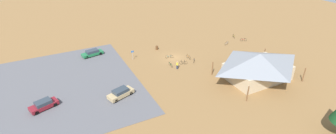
% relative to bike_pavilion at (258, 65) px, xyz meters
% --- Properties ---
extents(ground, '(160.00, 160.00, 0.00)m').
position_rel_bike_pavilion_xyz_m(ground, '(9.90, -14.93, -2.91)').
color(ground, olive).
rests_on(ground, ground).
extents(parking_lot_asphalt, '(32.63, 30.75, 0.05)m').
position_rel_bike_pavilion_xyz_m(parking_lot_asphalt, '(36.68, -13.51, -2.89)').
color(parking_lot_asphalt, '#56565B').
rests_on(parking_lot_asphalt, ground).
extents(bike_pavilion, '(14.02, 10.19, 5.14)m').
position_rel_bike_pavilion_xyz_m(bike_pavilion, '(0.00, 0.00, 0.00)').
color(bike_pavilion, '#C6B28E').
rests_on(bike_pavilion, ground).
extents(trash_bin, '(0.60, 0.60, 0.90)m').
position_rel_bike_pavilion_xyz_m(trash_bin, '(11.36, -20.78, -2.46)').
color(trash_bin, brown).
rests_on(trash_bin, ground).
extents(lot_sign, '(0.56, 0.08, 2.20)m').
position_rel_bike_pavilion_xyz_m(lot_sign, '(18.31, -18.28, -1.50)').
color(lot_sign, '#99999E').
rests_on(lot_sign, ground).
extents(bicycle_black_back_row, '(1.59, 0.74, 0.92)m').
position_rel_bike_pavilion_xyz_m(bicycle_black_back_row, '(9.57, -11.28, -2.51)').
color(bicycle_black_back_row, black).
rests_on(bicycle_black_back_row, ground).
extents(bicycle_green_yard_center, '(0.48, 1.73, 0.86)m').
position_rel_bike_pavilion_xyz_m(bicycle_green_yard_center, '(12.40, -11.69, -2.54)').
color(bicycle_green_yard_center, black).
rests_on(bicycle_green_yard_center, ground).
extents(bicycle_yellow_yard_right, '(0.72, 1.62, 0.87)m').
position_rel_bike_pavilion_xyz_m(bicycle_yellow_yard_right, '(-9.95, -18.48, -2.52)').
color(bicycle_yellow_yard_right, black).
rests_on(bicycle_yellow_yard_right, ground).
extents(bicycle_teal_yard_left, '(1.70, 0.65, 0.80)m').
position_rel_bike_pavilion_xyz_m(bicycle_teal_yard_left, '(10.85, -15.27, -2.55)').
color(bicycle_teal_yard_left, black).
rests_on(bicycle_teal_yard_left, ground).
extents(bicycle_silver_by_bin, '(1.01, 1.36, 0.76)m').
position_rel_bike_pavilion_xyz_m(bicycle_silver_by_bin, '(6.95, -11.22, -2.56)').
color(bicycle_silver_by_bin, black).
rests_on(bicycle_silver_by_bin, ground).
extents(bicycle_orange_near_sign, '(0.48, 1.71, 0.91)m').
position_rel_bike_pavilion_xyz_m(bicycle_orange_near_sign, '(7.22, -13.07, -2.52)').
color(bicycle_orange_near_sign, black).
rests_on(bicycle_orange_near_sign, ground).
extents(bicycle_red_yard_front, '(1.61, 0.72, 0.88)m').
position_rel_bike_pavilion_xyz_m(bicycle_red_yard_front, '(-10.57, -15.41, -2.52)').
color(bicycle_red_yard_front, black).
rests_on(bicycle_red_yard_front, ground).
extents(bicycle_white_near_porch, '(1.55, 0.68, 0.85)m').
position_rel_bike_pavilion_xyz_m(bicycle_white_near_porch, '(-5.22, -15.47, -2.54)').
color(bicycle_white_near_porch, black).
rests_on(bicycle_white_near_porch, ground).
extents(car_maroon_front_row, '(4.57, 3.05, 1.39)m').
position_rel_bike_pavilion_xyz_m(car_maroon_front_row, '(36.86, -8.12, -2.18)').
color(car_maroon_front_row, maroon).
rests_on(car_maroon_front_row, parking_lot_asphalt).
extents(car_green_aisle_side, '(4.90, 2.56, 1.35)m').
position_rel_bike_pavilion_xyz_m(car_green_aisle_side, '(25.78, -24.22, -2.19)').
color(car_green_aisle_side, '#1E6B3D').
rests_on(car_green_aisle_side, parking_lot_asphalt).
extents(car_tan_near_entry, '(4.82, 3.13, 1.48)m').
position_rel_bike_pavilion_xyz_m(car_tan_near_entry, '(25.03, -5.69, -2.14)').
color(car_tan_near_entry, tan).
rests_on(car_tan_near_entry, parking_lot_asphalt).
extents(visitor_near_lot, '(0.36, 0.37, 1.68)m').
position_rel_bike_pavilion_xyz_m(visitor_near_lot, '(11.71, -10.10, -2.04)').
color(visitor_near_lot, '#2D3347').
rests_on(visitor_near_lot, ground).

